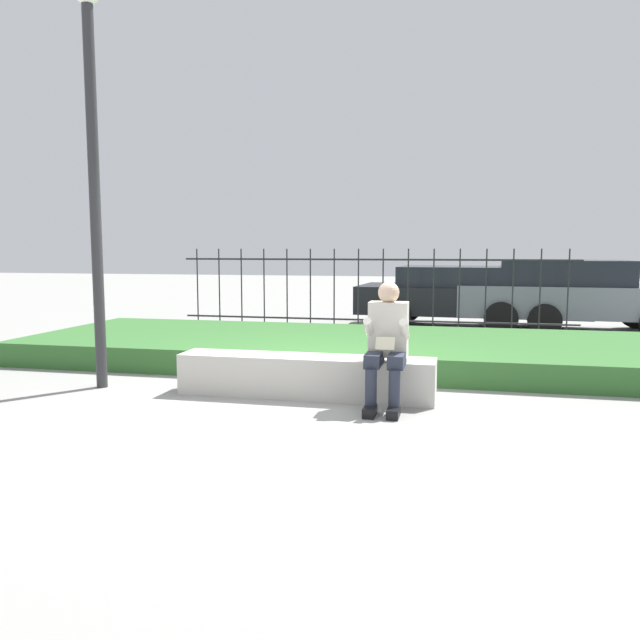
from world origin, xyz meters
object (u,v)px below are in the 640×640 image
object	(u,v)px
stone_bench	(305,379)
car_parked_right	(570,294)
person_seated_reader	(387,340)
car_parked_center	(468,295)
street_lamp	(93,146)

from	to	relation	value
stone_bench	car_parked_right	size ratio (longest dim) A/B	0.64
person_seated_reader	car_parked_center	distance (m)	6.62
car_parked_right	street_lamp	world-z (taller)	street_lamp
person_seated_reader	street_lamp	bearing A→B (deg)	176.68
stone_bench	car_parked_right	bearing A→B (deg)	60.12
stone_bench	person_seated_reader	size ratio (longest dim) A/B	2.20
car_parked_center	street_lamp	world-z (taller)	street_lamp
car_parked_right	stone_bench	bearing A→B (deg)	-117.10
car_parked_center	car_parked_right	xyz separation A→B (m)	(1.87, -0.08, 0.06)
car_parked_center	street_lamp	bearing A→B (deg)	-119.49
person_seated_reader	car_parked_center	xyz separation A→B (m)	(0.82, 6.57, -0.00)
car_parked_center	stone_bench	bearing A→B (deg)	-102.17
car_parked_center	car_parked_right	size ratio (longest dim) A/B	1.04
person_seated_reader	stone_bench	bearing A→B (deg)	163.53
stone_bench	person_seated_reader	xyz separation A→B (m)	(0.89, -0.26, 0.48)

